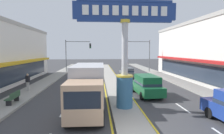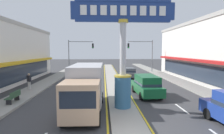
{
  "view_description": "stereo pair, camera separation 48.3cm",
  "coord_description": "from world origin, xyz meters",
  "px_view_note": "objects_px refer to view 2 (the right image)",
  "views": [
    {
      "loc": [
        -1.85,
        -7.14,
        4.16
      ],
      "look_at": [
        -0.54,
        9.52,
        2.6
      ],
      "focal_mm": 28.01,
      "sensor_mm": 36.0,
      "label": 1
    },
    {
      "loc": [
        -1.37,
        -7.18,
        4.16
      ],
      "look_at": [
        -0.54,
        9.52,
        2.6
      ],
      "focal_mm": 28.01,
      "sensor_mm": 36.0,
      "label": 2
    }
  ],
  "objects_px": {
    "traffic_light_left_side": "(78,50)",
    "sedan_far_right_lane": "(129,73)",
    "box_truck_near_left_lane": "(86,86)",
    "suv_near_right_lane": "(147,85)",
    "traffic_light_right_side": "(143,50)",
    "pedestrian_near_kerb": "(29,81)",
    "street_bench": "(14,96)",
    "district_sign": "(123,53)"
  },
  "relations": [
    {
      "from": "traffic_light_left_side",
      "to": "suv_near_right_lane",
      "type": "bearing_deg",
      "value": -64.0
    },
    {
      "from": "traffic_light_left_side",
      "to": "suv_near_right_lane",
      "type": "distance_m",
      "value": 20.39
    },
    {
      "from": "box_truck_near_left_lane",
      "to": "suv_near_right_lane",
      "type": "bearing_deg",
      "value": 34.29
    },
    {
      "from": "district_sign",
      "to": "traffic_light_right_side",
      "type": "height_order",
      "value": "district_sign"
    },
    {
      "from": "traffic_light_right_side",
      "to": "box_truck_near_left_lane",
      "type": "distance_m",
      "value": 22.63
    },
    {
      "from": "traffic_light_right_side",
      "to": "pedestrian_near_kerb",
      "type": "relative_size",
      "value": 3.64
    },
    {
      "from": "suv_near_right_lane",
      "to": "sedan_far_right_lane",
      "type": "bearing_deg",
      "value": 90.01
    },
    {
      "from": "district_sign",
      "to": "suv_near_right_lane",
      "type": "xyz_separation_m",
      "value": [
        2.62,
        3.6,
        -3.0
      ]
    },
    {
      "from": "traffic_light_right_side",
      "to": "street_bench",
      "type": "bearing_deg",
      "value": -126.9
    },
    {
      "from": "traffic_light_right_side",
      "to": "pedestrian_near_kerb",
      "type": "bearing_deg",
      "value": -135.17
    },
    {
      "from": "box_truck_near_left_lane",
      "to": "pedestrian_near_kerb",
      "type": "xyz_separation_m",
      "value": [
        -6.31,
        5.68,
        -0.55
      ]
    },
    {
      "from": "district_sign",
      "to": "box_truck_near_left_lane",
      "type": "xyz_separation_m",
      "value": [
        -2.58,
        0.05,
        -2.28
      ]
    },
    {
      "from": "sedan_far_right_lane",
      "to": "box_truck_near_left_lane",
      "type": "relative_size",
      "value": 0.63
    },
    {
      "from": "sedan_far_right_lane",
      "to": "pedestrian_near_kerb",
      "type": "distance_m",
      "value": 14.49
    },
    {
      "from": "traffic_light_right_side",
      "to": "suv_near_right_lane",
      "type": "xyz_separation_m",
      "value": [
        -3.58,
        -17.14,
        -3.26
      ]
    },
    {
      "from": "traffic_light_right_side",
      "to": "traffic_light_left_side",
      "type": "bearing_deg",
      "value": 175.65
    },
    {
      "from": "traffic_light_left_side",
      "to": "box_truck_near_left_lane",
      "type": "bearing_deg",
      "value": -80.51
    },
    {
      "from": "traffic_light_right_side",
      "to": "box_truck_near_left_lane",
      "type": "xyz_separation_m",
      "value": [
        -8.79,
        -20.69,
        -2.55
      ]
    },
    {
      "from": "pedestrian_near_kerb",
      "to": "traffic_light_left_side",
      "type": "bearing_deg",
      "value": 80.42
    },
    {
      "from": "traffic_light_left_side",
      "to": "suv_near_right_lane",
      "type": "relative_size",
      "value": 1.32
    },
    {
      "from": "sedan_far_right_lane",
      "to": "district_sign",
      "type": "bearing_deg",
      "value": -100.22
    },
    {
      "from": "traffic_light_right_side",
      "to": "street_bench",
      "type": "distance_m",
      "value": 24.42
    },
    {
      "from": "district_sign",
      "to": "suv_near_right_lane",
      "type": "height_order",
      "value": "district_sign"
    },
    {
      "from": "sedan_far_right_lane",
      "to": "pedestrian_near_kerb",
      "type": "relative_size",
      "value": 2.56
    },
    {
      "from": "box_truck_near_left_lane",
      "to": "street_bench",
      "type": "relative_size",
      "value": 4.34
    },
    {
      "from": "district_sign",
      "to": "pedestrian_near_kerb",
      "type": "xyz_separation_m",
      "value": [
        -8.9,
        5.74,
        -2.83
      ]
    },
    {
      "from": "suv_near_right_lane",
      "to": "traffic_light_right_side",
      "type": "bearing_deg",
      "value": 78.2
    },
    {
      "from": "suv_near_right_lane",
      "to": "box_truck_near_left_lane",
      "type": "relative_size",
      "value": 0.68
    },
    {
      "from": "sedan_far_right_lane",
      "to": "box_truck_near_left_lane",
      "type": "bearing_deg",
      "value": -109.77
    },
    {
      "from": "district_sign",
      "to": "pedestrian_near_kerb",
      "type": "distance_m",
      "value": 10.96
    },
    {
      "from": "traffic_light_left_side",
      "to": "sedan_far_right_lane",
      "type": "xyz_separation_m",
      "value": [
        8.82,
        -7.16,
        -3.46
      ]
    },
    {
      "from": "traffic_light_left_side",
      "to": "pedestrian_near_kerb",
      "type": "relative_size",
      "value": 3.64
    },
    {
      "from": "suv_near_right_lane",
      "to": "box_truck_near_left_lane",
      "type": "bearing_deg",
      "value": -145.71
    },
    {
      "from": "pedestrian_near_kerb",
      "to": "box_truck_near_left_lane",
      "type": "bearing_deg",
      "value": -42.0
    },
    {
      "from": "traffic_light_left_side",
      "to": "traffic_light_right_side",
      "type": "distance_m",
      "value": 12.44
    },
    {
      "from": "box_truck_near_left_lane",
      "to": "street_bench",
      "type": "bearing_deg",
      "value": 166.46
    },
    {
      "from": "sedan_far_right_lane",
      "to": "street_bench",
      "type": "relative_size",
      "value": 2.73
    },
    {
      "from": "traffic_light_left_side",
      "to": "traffic_light_right_side",
      "type": "xyz_separation_m",
      "value": [
        12.4,
        -0.94,
        0.0
      ]
    },
    {
      "from": "traffic_light_left_side",
      "to": "sedan_far_right_lane",
      "type": "relative_size",
      "value": 1.42
    },
    {
      "from": "traffic_light_left_side",
      "to": "street_bench",
      "type": "distance_m",
      "value": 20.68
    },
    {
      "from": "traffic_light_right_side",
      "to": "sedan_far_right_lane",
      "type": "xyz_separation_m",
      "value": [
        -3.58,
        -6.22,
        -3.46
      ]
    },
    {
      "from": "district_sign",
      "to": "street_bench",
      "type": "height_order",
      "value": "district_sign"
    }
  ]
}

